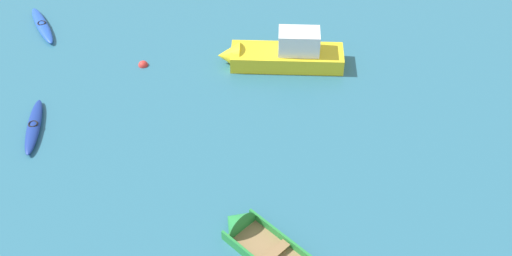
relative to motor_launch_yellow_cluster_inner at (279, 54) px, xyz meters
name	(u,v)px	position (x,y,z in m)	size (l,w,h in m)	color
motor_launch_yellow_cluster_inner	(279,54)	(0.00, 0.00, 0.00)	(5.88, 2.67, 2.05)	yellow
kayak_deep_blue_near_right	(34,126)	(-10.78, -2.40, -0.44)	(0.79, 3.37, 0.32)	navy
rowboat_green_far_right	(249,234)	(-3.13, -9.46, -0.41)	(3.25, 3.89, 1.29)	#99754C
kayak_blue_midfield_right	(42,25)	(-10.84, 5.08, -0.44)	(1.55, 3.45, 0.33)	blue
mooring_buoy_trailing	(143,65)	(-6.15, 1.09, -0.59)	(0.45, 0.45, 0.45)	red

